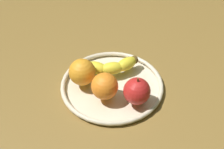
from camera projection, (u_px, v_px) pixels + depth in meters
ground_plane at (112, 92)px, 80.51cm from camera, size 127.84×127.84×4.00cm
fruit_bowl at (112, 85)px, 78.54cm from camera, size 28.16×28.16×1.80cm
banana at (113, 66)px, 80.25cm from camera, size 16.72×7.64×3.54cm
apple at (137, 91)px, 70.76cm from camera, size 6.88×6.88×7.68cm
orange_front_left at (105, 86)px, 71.99cm from camera, size 6.95×6.95×6.95cm
orange_center at (82, 72)px, 75.74cm from camera, size 7.21×7.21×7.21cm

